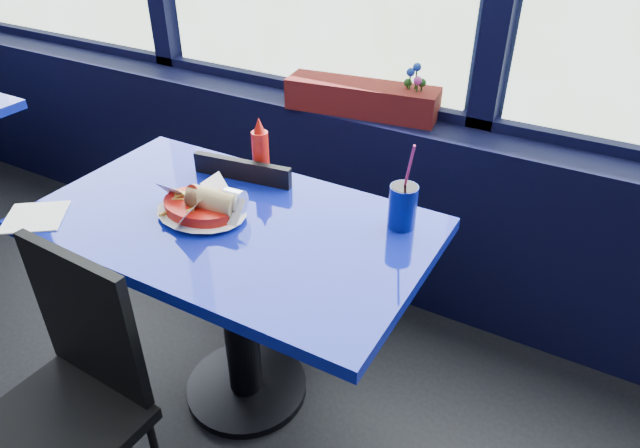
# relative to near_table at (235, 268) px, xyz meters

# --- Properties ---
(window_sill) EXTENTS (5.00, 0.26, 0.80)m
(window_sill) POSITION_rel_near_table_xyz_m (-0.30, 0.87, -0.17)
(window_sill) COLOR black
(window_sill) RESTS_ON ground
(near_table) EXTENTS (1.20, 0.70, 0.75)m
(near_table) POSITION_rel_near_table_xyz_m (0.00, 0.00, 0.00)
(near_table) COLOR black
(near_table) RESTS_ON ground
(chair_near_front) EXTENTS (0.41, 0.41, 0.87)m
(chair_near_front) POSITION_rel_near_table_xyz_m (-0.12, -0.57, -0.07)
(chair_near_front) COLOR black
(chair_near_front) RESTS_ON ground
(chair_near_back) EXTENTS (0.42, 0.42, 0.82)m
(chair_near_back) POSITION_rel_near_table_xyz_m (-0.10, 0.33, -0.10)
(chair_near_back) COLOR black
(chair_near_back) RESTS_ON ground
(planter_box) EXTENTS (0.62, 0.23, 0.12)m
(planter_box) POSITION_rel_near_table_xyz_m (0.02, 0.84, 0.29)
(planter_box) COLOR maroon
(planter_box) RESTS_ON window_sill
(flower_vase) EXTENTS (0.12, 0.13, 0.22)m
(flower_vase) POSITION_rel_near_table_xyz_m (0.23, 0.87, 0.30)
(flower_vase) COLOR silver
(flower_vase) RESTS_ON window_sill
(food_basket) EXTENTS (0.31, 0.31, 0.09)m
(food_basket) POSITION_rel_near_table_xyz_m (-0.08, -0.02, 0.22)
(food_basket) COLOR red
(food_basket) RESTS_ON near_table
(ketchup_bottle) EXTENTS (0.06, 0.06, 0.21)m
(ketchup_bottle) POSITION_rel_near_table_xyz_m (-0.08, 0.28, 0.28)
(ketchup_bottle) COLOR red
(ketchup_bottle) RESTS_ON near_table
(soda_cup) EXTENTS (0.08, 0.08, 0.28)m
(soda_cup) POSITION_rel_near_table_xyz_m (0.46, 0.22, 0.25)
(soda_cup) COLOR navy
(soda_cup) RESTS_ON near_table
(napkin) EXTENTS (0.24, 0.24, 0.00)m
(napkin) POSITION_rel_near_table_xyz_m (-0.52, -0.28, 0.18)
(napkin) COLOR white
(napkin) RESTS_ON near_table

